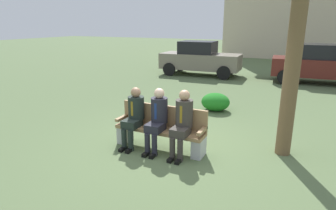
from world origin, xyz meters
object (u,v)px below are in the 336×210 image
(park_bench, at_px, (161,129))
(seated_man_left, at_px, (134,114))
(seated_man_middle, at_px, (157,117))
(parked_car_far, at_px, (319,64))
(shrub_near_bench, at_px, (215,102))
(seated_man_right, at_px, (182,120))
(parked_car_near, at_px, (200,58))

(park_bench, bearing_deg, seated_man_left, -167.09)
(seated_man_middle, relative_size, parked_car_far, 0.32)
(shrub_near_bench, bearing_deg, park_bench, -94.87)
(parked_car_far, bearing_deg, park_bench, -109.21)
(shrub_near_bench, bearing_deg, seated_man_left, -104.41)
(park_bench, height_order, seated_man_left, seated_man_left)
(seated_man_left, bearing_deg, shrub_near_bench, 75.59)
(seated_man_right, height_order, parked_car_far, parked_car_far)
(parked_car_near, bearing_deg, seated_man_middle, -75.95)
(seated_man_middle, xyz_separation_m, parked_car_far, (3.13, 9.07, 0.11))
(seated_man_left, distance_m, shrub_near_bench, 3.37)
(park_bench, relative_size, parked_car_far, 0.48)
(seated_man_right, xyz_separation_m, shrub_near_bench, (-0.27, 3.23, -0.47))
(park_bench, xyz_separation_m, parked_car_near, (-2.22, 8.69, 0.41))
(seated_man_left, distance_m, seated_man_middle, 0.55)
(seated_man_left, height_order, parked_car_near, parked_car_near)
(park_bench, xyz_separation_m, parked_car_far, (3.12, 8.95, 0.41))
(park_bench, relative_size, shrub_near_bench, 2.26)
(seated_man_right, bearing_deg, shrub_near_bench, 94.80)
(seated_man_middle, bearing_deg, parked_car_near, 104.05)
(park_bench, xyz_separation_m, shrub_near_bench, (0.26, 3.10, -0.16))
(park_bench, height_order, seated_man_right, seated_man_right)
(parked_car_near, bearing_deg, seated_man_right, -72.65)
(seated_man_middle, relative_size, shrub_near_bench, 1.52)
(seated_man_left, relative_size, shrub_near_bench, 1.48)
(shrub_near_bench, bearing_deg, seated_man_right, -85.20)
(seated_man_right, distance_m, shrub_near_bench, 3.27)
(seated_man_right, bearing_deg, parked_car_far, 74.11)
(park_bench, bearing_deg, parked_car_near, 104.33)
(seated_man_middle, xyz_separation_m, shrub_near_bench, (0.28, 3.23, -0.46))
(shrub_near_bench, relative_size, parked_car_near, 0.21)
(park_bench, distance_m, seated_man_left, 0.65)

